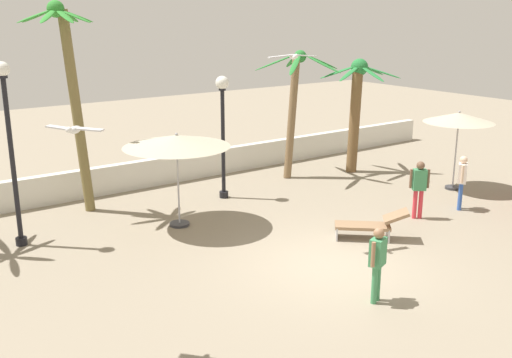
# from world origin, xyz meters

# --- Properties ---
(ground_plane) EXTENTS (56.00, 56.00, 0.00)m
(ground_plane) POSITION_xyz_m (0.00, 0.00, 0.00)
(ground_plane) COLOR gray
(boundary_wall) EXTENTS (25.20, 0.30, 0.91)m
(boundary_wall) POSITION_xyz_m (0.00, 8.36, 0.46)
(boundary_wall) COLOR silver
(boundary_wall) RESTS_ON ground_plane
(patio_umbrella_0) EXTENTS (2.86, 2.86, 2.58)m
(patio_umbrella_0) POSITION_xyz_m (-1.53, 4.38, 2.34)
(patio_umbrella_0) COLOR #333338
(patio_umbrella_0) RESTS_ON ground_plane
(patio_umbrella_2) EXTENTS (2.24, 2.24, 2.60)m
(patio_umbrella_2) POSITION_xyz_m (7.49, 2.22, 2.35)
(patio_umbrella_2) COLOR #333338
(patio_umbrella_2) RESTS_ON ground_plane
(palm_tree_0) EXTENTS (2.07, 2.07, 5.94)m
(palm_tree_0) POSITION_xyz_m (-3.31, 7.07, 3.68)
(palm_tree_0) COLOR olive
(palm_tree_0) RESTS_ON ground_plane
(palm_tree_1) EXTENTS (2.86, 2.90, 4.07)m
(palm_tree_1) POSITION_xyz_m (6.46, 5.79, 2.60)
(palm_tree_1) COLOR brown
(palm_tree_1) RESTS_ON ground_plane
(palm_tree_2) EXTENTS (2.82, 2.97, 4.40)m
(palm_tree_2) POSITION_xyz_m (4.20, 6.48, 2.83)
(palm_tree_2) COLOR brown
(palm_tree_2) RESTS_ON ground_plane
(lamp_post_0) EXTENTS (0.36, 0.36, 4.54)m
(lamp_post_0) POSITION_xyz_m (-5.44, 5.43, 2.73)
(lamp_post_0) COLOR black
(lamp_post_0) RESTS_ON ground_plane
(lamp_post_1) EXTENTS (0.40, 0.40, 3.80)m
(lamp_post_1) POSITION_xyz_m (0.84, 5.83, 2.48)
(lamp_post_1) COLOR black
(lamp_post_1) RESTS_ON ground_plane
(lounge_chair_0) EXTENTS (1.74, 1.63, 0.81)m
(lounge_chair_0) POSITION_xyz_m (1.97, 0.61, 0.41)
(lounge_chair_0) COLOR #B7B7BC
(lounge_chair_0) RESTS_ON ground_plane
(guest_0) EXTENTS (0.47, 0.41, 1.66)m
(guest_0) POSITION_xyz_m (4.22, 0.98, 1.00)
(guest_0) COLOR #D8333F
(guest_0) RESTS_ON ground_plane
(guest_1) EXTENTS (0.53, 0.35, 1.58)m
(guest_1) POSITION_xyz_m (-0.49, -1.87, 0.95)
(guest_1) COLOR #3F8C59
(guest_1) RESTS_ON ground_plane
(guest_2) EXTENTS (0.47, 0.40, 1.62)m
(guest_2) POSITION_xyz_m (5.87, 0.78, 0.98)
(guest_2) COLOR #3359B2
(guest_2) RESTS_ON ground_plane
(seagull_0) EXTENTS (0.72, 0.81, 0.14)m
(seagull_0) POSITION_xyz_m (-5.78, -0.28, 3.88)
(seagull_0) COLOR white
(seagull_1) EXTENTS (1.19, 0.47, 0.14)m
(seagull_1) POSITION_xyz_m (0.01, 1.47, 4.65)
(seagull_1) COLOR white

